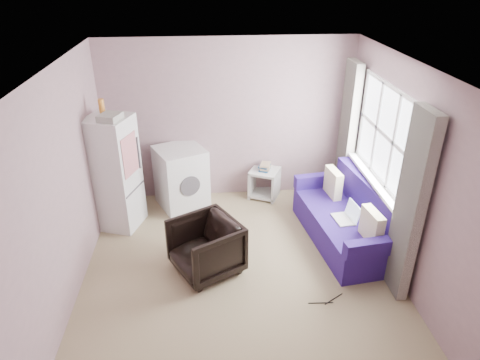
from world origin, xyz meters
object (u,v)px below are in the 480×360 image
(armchair, at_px, (206,245))
(sofa, at_px, (349,221))
(fridge, at_px, (115,173))
(washing_machine, at_px, (181,176))
(side_table, at_px, (265,181))

(armchair, bearing_deg, sofa, 75.11)
(fridge, height_order, sofa, fridge)
(washing_machine, bearing_deg, fridge, -176.09)
(fridge, distance_m, sofa, 3.27)
(washing_machine, bearing_deg, side_table, -18.55)
(washing_machine, height_order, side_table, washing_machine)
(side_table, distance_m, sofa, 1.63)
(armchair, xyz_separation_m, side_table, (0.97, 1.79, -0.10))
(fridge, relative_size, side_table, 3.15)
(armchair, height_order, sofa, sofa)
(armchair, relative_size, side_table, 1.28)
(armchair, distance_m, side_table, 2.04)
(armchair, relative_size, washing_machine, 0.80)
(armchair, height_order, washing_machine, washing_machine)
(armchair, relative_size, sofa, 0.39)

